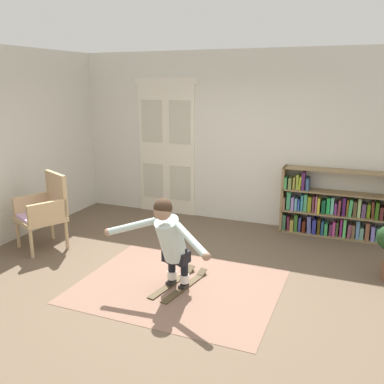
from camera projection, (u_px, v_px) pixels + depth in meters
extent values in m
plane|color=brown|center=(178.00, 282.00, 5.16)|extent=(7.20, 7.20, 0.00)
cube|color=silver|center=(240.00, 139.00, 7.12)|extent=(6.00, 0.10, 2.90)
cube|color=silver|center=(4.00, 146.00, 6.25)|extent=(0.10, 6.00, 2.90)
cube|color=silver|center=(153.00, 149.00, 7.74)|extent=(0.55, 0.04, 2.35)
cube|color=beige|center=(152.00, 121.00, 7.59)|extent=(0.41, 0.01, 0.76)
cube|color=beige|center=(153.00, 181.00, 7.87)|extent=(0.41, 0.01, 0.64)
cube|color=silver|center=(180.00, 151.00, 7.54)|extent=(0.55, 0.04, 2.35)
cube|color=beige|center=(180.00, 122.00, 7.39)|extent=(0.41, 0.01, 0.76)
cube|color=beige|center=(180.00, 183.00, 7.67)|extent=(0.41, 0.01, 0.64)
cube|color=silver|center=(165.00, 81.00, 7.33)|extent=(1.22, 0.04, 0.10)
cube|color=#7E5D4D|center=(178.00, 286.00, 5.05)|extent=(2.36, 1.86, 0.01)
cube|color=olive|center=(283.00, 198.00, 6.86)|extent=(0.04, 0.30, 1.07)
cube|color=olive|center=(335.00, 235.00, 6.69)|extent=(1.70, 0.30, 0.02)
cube|color=olive|center=(337.00, 215.00, 6.60)|extent=(1.70, 0.30, 0.02)
cube|color=olive|center=(339.00, 193.00, 6.51)|extent=(1.70, 0.30, 0.02)
cube|color=olive|center=(341.00, 171.00, 6.42)|extent=(1.70, 0.30, 0.02)
cube|color=#427252|center=(285.00, 221.00, 6.95)|extent=(0.06, 0.20, 0.26)
cube|color=maroon|center=(289.00, 222.00, 6.91)|extent=(0.05, 0.18, 0.24)
cube|color=#A18C3D|center=(292.00, 224.00, 6.90)|extent=(0.06, 0.22, 0.19)
cube|color=#336726|center=(297.00, 222.00, 6.88)|extent=(0.05, 0.22, 0.28)
cube|color=#4549AA|center=(300.00, 224.00, 6.85)|extent=(0.04, 0.14, 0.23)
cube|color=#511E0F|center=(304.00, 225.00, 6.85)|extent=(0.05, 0.23, 0.18)
cube|color=#5D63A7|center=(310.00, 224.00, 6.79)|extent=(0.08, 0.18, 0.28)
cube|color=navy|center=(315.00, 225.00, 6.77)|extent=(0.06, 0.24, 0.24)
cube|color=brown|center=(319.00, 226.00, 6.75)|extent=(0.04, 0.16, 0.23)
cube|color=navy|center=(323.00, 227.00, 6.71)|extent=(0.04, 0.21, 0.23)
cube|color=green|center=(326.00, 228.00, 6.71)|extent=(0.05, 0.22, 0.19)
cube|color=#592A4C|center=(331.00, 229.00, 6.68)|extent=(0.04, 0.19, 0.18)
cube|color=#B33E7F|center=(334.00, 228.00, 6.65)|extent=(0.04, 0.15, 0.23)
cube|color=#44512B|center=(337.00, 228.00, 6.65)|extent=(0.03, 0.16, 0.23)
cube|color=#A92A89|center=(341.00, 227.00, 6.62)|extent=(0.03, 0.17, 0.28)
cube|color=#5BD36D|center=(345.00, 227.00, 6.60)|extent=(0.04, 0.21, 0.30)
cube|color=#7C4558|center=(349.00, 230.00, 6.58)|extent=(0.06, 0.20, 0.22)
cube|color=brown|center=(353.00, 230.00, 6.57)|extent=(0.05, 0.19, 0.21)
cube|color=#6090BF|center=(358.00, 229.00, 6.54)|extent=(0.06, 0.17, 0.29)
cube|color=#679F89|center=(362.00, 233.00, 6.52)|extent=(0.06, 0.18, 0.18)
cube|color=#986043|center=(367.00, 230.00, 6.49)|extent=(0.06, 0.15, 0.27)
cube|color=#7F79D2|center=(373.00, 233.00, 6.45)|extent=(0.06, 0.17, 0.23)
cube|color=#63BD9A|center=(377.00, 234.00, 6.43)|extent=(0.06, 0.15, 0.21)
cube|color=teal|center=(383.00, 235.00, 6.41)|extent=(0.05, 0.18, 0.20)
cube|color=#9C745B|center=(285.00, 202.00, 6.85)|extent=(0.03, 0.23, 0.21)
cube|color=#47AE71|center=(289.00, 200.00, 6.83)|extent=(0.06, 0.15, 0.30)
cube|color=#9077C0|center=(293.00, 203.00, 6.81)|extent=(0.04, 0.23, 0.21)
cube|color=#67ABC0|center=(296.00, 204.00, 6.79)|extent=(0.04, 0.16, 0.20)
cube|color=blue|center=(299.00, 204.00, 6.78)|extent=(0.03, 0.19, 0.18)
cube|color=teal|center=(302.00, 202.00, 6.78)|extent=(0.03, 0.19, 0.26)
cube|color=#439666|center=(306.00, 202.00, 6.73)|extent=(0.05, 0.18, 0.28)
cube|color=olive|center=(310.00, 203.00, 6.72)|extent=(0.06, 0.17, 0.25)
cube|color=brown|center=(314.00, 203.00, 6.71)|extent=(0.03, 0.21, 0.26)
cube|color=#AC5C75|center=(317.00, 203.00, 6.67)|extent=(0.03, 0.24, 0.27)
cube|color=gold|center=(319.00, 205.00, 6.66)|extent=(0.04, 0.22, 0.25)
cube|color=#104E2F|center=(324.00, 206.00, 6.64)|extent=(0.06, 0.19, 0.21)
cube|color=green|center=(329.00, 205.00, 6.62)|extent=(0.05, 0.15, 0.25)
cube|color=#6CCDB2|center=(333.00, 205.00, 6.60)|extent=(0.04, 0.15, 0.27)
cube|color=#7B348A|center=(336.00, 208.00, 6.59)|extent=(0.04, 0.18, 0.18)
cube|color=brown|center=(340.00, 207.00, 6.54)|extent=(0.04, 0.23, 0.25)
cube|color=#471958|center=(344.00, 206.00, 6.51)|extent=(0.04, 0.17, 0.29)
cube|color=#A46B25|center=(348.00, 207.00, 6.52)|extent=(0.03, 0.18, 0.26)
cube|color=#3EA55C|center=(351.00, 207.00, 6.50)|extent=(0.06, 0.22, 0.27)
cube|color=brown|center=(355.00, 208.00, 6.48)|extent=(0.05, 0.18, 0.24)
cube|color=#9DC279|center=(359.00, 207.00, 6.43)|extent=(0.04, 0.16, 0.29)
cube|color=#584064|center=(364.00, 210.00, 6.44)|extent=(0.06, 0.19, 0.21)
cube|color=#638916|center=(369.00, 210.00, 6.42)|extent=(0.05, 0.15, 0.21)
cube|color=brown|center=(373.00, 210.00, 6.38)|extent=(0.05, 0.16, 0.26)
cube|color=#315F17|center=(377.00, 210.00, 6.35)|extent=(0.05, 0.22, 0.26)
cube|color=#562323|center=(381.00, 213.00, 6.32)|extent=(0.05, 0.17, 0.20)
cube|color=#47A55C|center=(286.00, 182.00, 6.77)|extent=(0.04, 0.23, 0.18)
cube|color=olive|center=(291.00, 183.00, 6.74)|extent=(0.05, 0.23, 0.18)
cube|color=gold|center=(294.00, 183.00, 6.73)|extent=(0.03, 0.15, 0.19)
cube|color=#8CA13B|center=(298.00, 181.00, 6.72)|extent=(0.04, 0.19, 0.24)
cube|color=#9AAF1F|center=(300.00, 183.00, 6.69)|extent=(0.05, 0.16, 0.21)
cube|color=#4C2054|center=(304.00, 181.00, 6.65)|extent=(0.05, 0.15, 0.29)
cube|color=#36537E|center=(308.00, 184.00, 6.66)|extent=(0.06, 0.23, 0.20)
cylinder|color=tan|center=(18.00, 234.00, 6.19)|extent=(0.07, 0.07, 0.42)
cylinder|color=tan|center=(31.00, 244.00, 5.81)|extent=(0.07, 0.07, 0.42)
cylinder|color=tan|center=(52.00, 226.00, 6.52)|extent=(0.07, 0.07, 0.42)
cylinder|color=tan|center=(67.00, 235.00, 6.14)|extent=(0.07, 0.07, 0.42)
cube|color=tan|center=(41.00, 219.00, 6.11)|extent=(0.80, 0.80, 0.06)
cube|color=#C8A2D8|center=(40.00, 216.00, 6.09)|extent=(0.72, 0.72, 0.04)
cube|color=tan|center=(57.00, 193.00, 6.19)|extent=(0.56, 0.32, 0.60)
cube|color=tan|center=(33.00, 204.00, 6.26)|extent=(0.30, 0.53, 0.28)
cube|color=tan|center=(47.00, 212.00, 5.87)|extent=(0.30, 0.53, 0.28)
cube|color=#4B3C25|center=(172.00, 283.00, 5.09)|extent=(0.24, 0.88, 0.01)
cube|color=#4B3C25|center=(190.00, 269.00, 5.42)|extent=(0.11, 0.13, 0.06)
cube|color=black|center=(171.00, 282.00, 5.07)|extent=(0.10, 0.13, 0.04)
cube|color=#4B3C25|center=(184.00, 287.00, 5.00)|extent=(0.24, 0.88, 0.01)
cube|color=#4B3C25|center=(202.00, 272.00, 5.33)|extent=(0.11, 0.13, 0.06)
cube|color=black|center=(184.00, 286.00, 4.98)|extent=(0.10, 0.13, 0.04)
cylinder|color=white|center=(172.00, 275.00, 5.06)|extent=(0.13, 0.13, 0.10)
cylinder|color=black|center=(172.00, 260.00, 5.01)|extent=(0.10, 0.10, 0.30)
cylinder|color=black|center=(170.00, 254.00, 4.96)|extent=(0.13, 0.13, 0.22)
cylinder|color=white|center=(184.00, 278.00, 4.97)|extent=(0.13, 0.13, 0.10)
cylinder|color=black|center=(184.00, 263.00, 4.92)|extent=(0.10, 0.10, 0.30)
cylinder|color=black|center=(183.00, 257.00, 4.87)|extent=(0.13, 0.13, 0.22)
cube|color=black|center=(176.00, 256.00, 4.92)|extent=(0.33, 0.23, 0.14)
cylinder|color=silver|center=(171.00, 239.00, 4.78)|extent=(0.35, 0.49, 0.59)
sphere|color=#99745C|center=(163.00, 211.00, 4.55)|extent=(0.23, 0.23, 0.20)
sphere|color=#382619|center=(163.00, 208.00, 4.55)|extent=(0.24, 0.24, 0.21)
cylinder|color=silver|center=(131.00, 226.00, 4.77)|extent=(0.58, 0.23, 0.24)
sphere|color=#99745C|center=(108.00, 232.00, 4.82)|extent=(0.10, 0.10, 0.09)
cylinder|color=silver|center=(191.00, 240.00, 4.36)|extent=(0.52, 0.40, 0.24)
sphere|color=#99745C|center=(206.00, 256.00, 4.15)|extent=(0.10, 0.10, 0.09)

